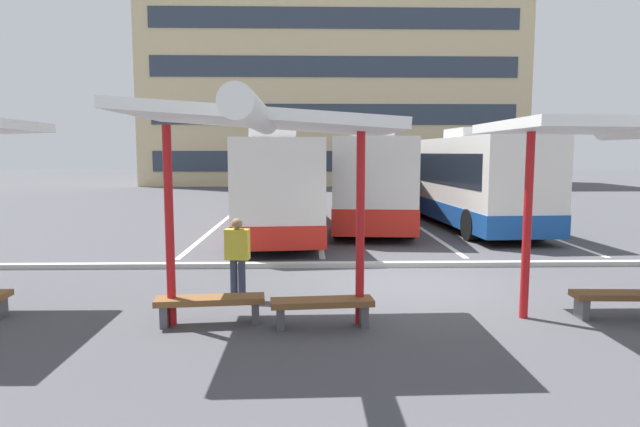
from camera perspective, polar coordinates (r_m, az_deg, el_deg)
The scene contains 16 objects.
ground_plane at distance 11.57m, azimuth 10.17°, elevation -7.45°, with size 160.00×160.00×0.00m, color #47474C.
terminal_building at distance 49.77m, azimuth 1.31°, elevation 14.17°, with size 31.96×10.80×21.57m.
coach_bus_0 at distance 19.55m, azimuth -5.28°, elevation 3.14°, with size 3.66×12.18×3.51m.
coach_bus_1 at distance 22.04m, azimuth 5.35°, elevation 3.58°, with size 3.73×12.57×3.61m.
coach_bus_2 at distance 22.20m, azimuth 14.27°, elevation 3.52°, with size 3.22×12.66×3.64m.
lane_stripe_0 at distance 21.25m, azimuth -10.56°, elevation -1.10°, with size 0.16×14.00×0.01m, color white.
lane_stripe_1 at distance 20.98m, azimuth -0.30°, elevation -1.09°, with size 0.16×14.00×0.01m, color white.
lane_stripe_2 at distance 21.39m, azimuth 9.89°, elevation -1.04°, with size 0.16×14.00×0.01m, color white.
lane_stripe_3 at distance 22.44m, azimuth 19.40°, elevation -0.96°, with size 0.16×14.00×0.01m, color white.
waiting_shelter_1 at distance 8.25m, azimuth -6.09°, elevation 9.38°, with size 4.03×4.96×3.48m.
bench_2 at distance 8.98m, azimuth -11.52°, elevation -9.34°, with size 1.77×0.59×0.45m.
bench_3 at distance 8.68m, azimuth 0.23°, elevation -9.78°, with size 1.66×0.56×0.45m.
waiting_shelter_2 at distance 9.93m, azimuth 30.52°, elevation 7.54°, with size 4.14×4.94×3.33m.
bench_4 at distance 10.37m, azimuth 29.09°, elevation -7.93°, with size 1.54×0.48×0.45m.
platform_kerb at distance 13.28m, azimuth 8.61°, elevation -5.35°, with size 44.00×0.24×0.12m, color #ADADA8.
waiting_passenger_0 at distance 10.27m, azimuth -8.73°, elevation -4.19°, with size 0.47×0.28×1.54m.
Camera 1 is at (-2.30, -11.00, 2.76)m, focal length 30.25 mm.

